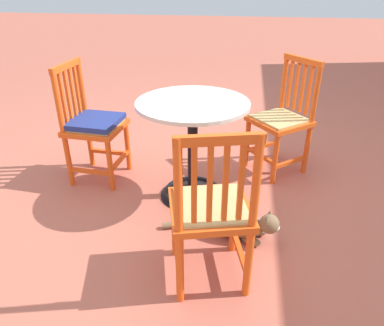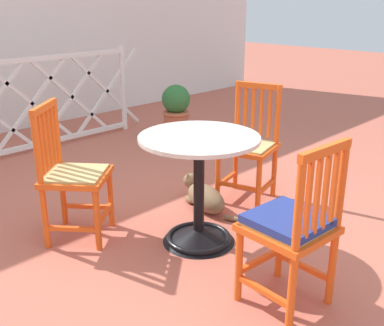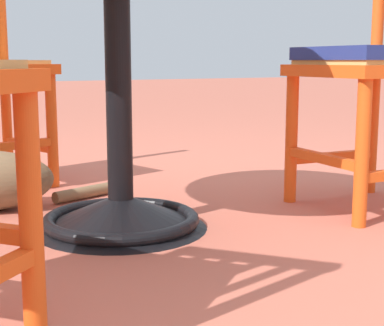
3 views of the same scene
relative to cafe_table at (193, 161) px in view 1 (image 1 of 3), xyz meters
name	(u,v)px [view 1 (image 1 of 3)]	position (x,y,z in m)	size (l,w,h in m)	color
ground_plane	(182,188)	(-0.08, -0.09, -0.28)	(24.00, 24.00, 0.00)	#BC604C
cafe_table	(193,161)	(0.00, 0.00, 0.00)	(0.76, 0.76, 0.73)	black
orange_chair_at_corner	(211,212)	(0.79, 0.21, 0.15)	(0.49, 0.49, 0.91)	#EA5619
orange_chair_tucked_in	(282,120)	(-0.52, 0.65, 0.15)	(0.56, 0.56, 0.91)	#EA5619
orange_chair_facing_out	(93,125)	(-0.16, -0.79, 0.16)	(0.43, 0.43, 0.91)	#EA5619
tabby_cat	(235,222)	(0.41, 0.33, -0.19)	(0.33, 0.74, 0.23)	brown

